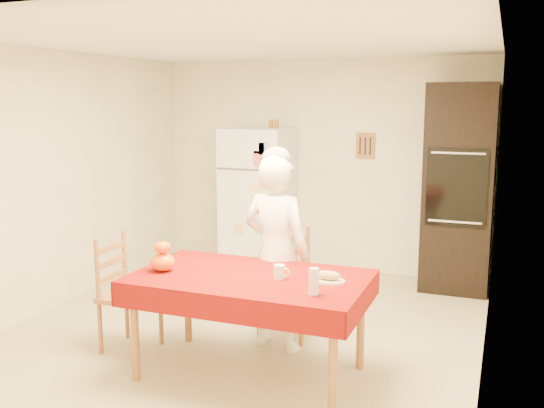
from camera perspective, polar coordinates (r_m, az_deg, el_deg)
The scene contains 17 objects.
floor at distance 5.52m, azimuth -2.53°, elevation -11.72°, with size 4.50×4.50×0.00m, color tan.
room_shell at distance 5.16m, azimuth -2.65°, elevation 5.30°, with size 4.02×4.52×2.51m.
refrigerator at distance 7.22m, azimuth -1.30°, elevation 0.40°, with size 0.75×0.74×1.70m.
oven_cabinet at distance 6.71m, azimuth 17.16°, elevation 1.41°, with size 0.70×0.62×2.20m.
dining_table at distance 4.45m, azimuth -2.09°, elevation -7.60°, with size 1.70×1.00×0.76m.
chair_far at distance 5.25m, azimuth 1.23°, elevation -6.99°, with size 0.48×0.47×0.95m.
chair_left at distance 5.12m, azimuth -13.83°, elevation -7.73°, with size 0.41×0.43×0.95m.
seated_woman at distance 4.91m, azimuth 0.41°, elevation -4.63°, with size 0.58×0.38×1.60m, color white.
coffee_mug at distance 4.34m, azimuth 0.68°, elevation -6.40°, with size 0.08×0.08×0.10m, color silver.
pumpkin_lower at distance 4.60m, azimuth -10.26°, elevation -5.40°, with size 0.18×0.18×0.14m, color #E95905.
pumpkin_upper at distance 4.57m, azimuth -10.30°, elevation -4.02°, with size 0.12×0.12×0.09m, color #EA3A05.
wine_glass at distance 4.00m, azimuth 3.97°, elevation -7.27°, with size 0.07×0.07×0.18m, color silver.
bread_plate at distance 4.29m, azimuth 5.33°, elevation -7.21°, with size 0.24×0.24×0.02m, color white.
bread_loaf at distance 4.28m, azimuth 5.33°, elevation -6.69°, with size 0.18×0.10×0.06m, color #9C7E4D.
spice_jar_left at distance 7.13m, azimuth -0.09°, elevation 7.55°, with size 0.05×0.05×0.10m, color brown.
spice_jar_mid at distance 7.10m, azimuth 0.44°, elevation 7.54°, with size 0.05×0.05×0.10m, color brown.
spice_jar_right at distance 7.10m, azimuth 0.43°, elevation 7.54°, with size 0.05×0.05×0.10m, color #96641B.
Camera 1 is at (2.08, -4.70, 2.01)m, focal length 40.00 mm.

